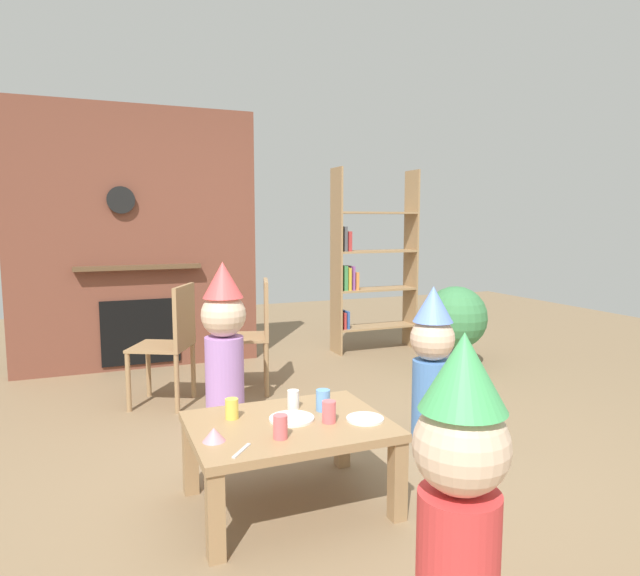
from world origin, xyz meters
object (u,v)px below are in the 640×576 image
Objects in this scene: paper_cup_near_left at (280,427)px; paper_cup_near_right at (329,412)px; coffee_table at (289,435)px; child_by_the_chairs at (224,338)px; paper_cup_far_left at (293,399)px; dining_chair_left at (173,337)px; paper_cup_far_right at (232,409)px; birthday_cake_slice at (214,434)px; bookshelf at (369,267)px; paper_plate_rear at (365,419)px; child_with_cone_hat at (460,495)px; dining_chair_middle at (255,328)px; child_in_pink at (432,361)px; paper_cup_center at (323,400)px; paper_plate_front at (292,419)px; potted_plant_tall at (455,320)px.

paper_cup_near_right is (0.27, 0.10, -0.00)m from paper_cup_near_left.
coffee_table is 0.85× the size of child_by_the_chairs.
paper_cup_far_left is 1.61m from dining_chair_left.
paper_cup_far_right is 0.28m from birthday_cake_slice.
paper_cup_far_right is (-0.24, 0.15, 0.12)m from coffee_table.
paper_plate_rear is (-1.50, -2.89, -0.46)m from bookshelf.
coffee_table is 9.38× the size of paper_cup_far_right.
bookshelf reaches higher than birthday_cake_slice.
child_by_the_chairs is at bearing -3.47° from child_with_cone_hat.
child_in_pink is at bearing 131.60° from dining_chair_middle.
child_with_cone_hat reaches higher than child_in_pink.
bookshelf is 17.99× the size of paper_cup_near_left.
dining_chair_middle is (0.35, 1.85, 0.16)m from coffee_table.
child_in_pink is at bearing 19.90° from paper_cup_center.
child_by_the_chairs reaches higher than paper_cup_center.
paper_cup_near_left is 1.07× the size of paper_cup_far_right.
paper_cup_far_right is 0.45× the size of paper_plate_front.
paper_cup_center is at bearing 18.99° from paper_plate_front.
potted_plant_tall is at bearing 102.91° from child_by_the_chairs.
paper_plate_front is at bearing -1.30° from child_with_cone_hat.
paper_cup_near_left is 1.92m from dining_chair_left.
bookshelf is at bearing 62.61° from paper_plate_rear.
paper_cup_near_left is at bearing -139.58° from potted_plant_tall.
paper_cup_near_right reaches higher than coffee_table.
paper_cup_far_right is 0.09× the size of child_by_the_chairs.
paper_plate_front is 1.21× the size of paper_plate_rear.
paper_cup_far_right is at bearing 86.50° from dining_chair_middle.
bookshelf is 3.56m from paper_cup_near_left.
child_with_cone_hat is 1.07× the size of child_in_pink.
dining_chair_left reaches higher than coffee_table.
child_with_cone_hat is (0.16, -1.12, 0.20)m from coffee_table.
paper_cup_center is at bearing -7.36° from paper_cup_far_right.
paper_plate_rear is at bearing 8.14° from paper_cup_near_left.
dining_chair_middle reaches higher than potted_plant_tall.
paper_cup_center is 1.76m from dining_chair_middle.
paper_cup_far_left reaches higher than paper_plate_front.
bookshelf reaches higher than paper_cup_near_right.
paper_cup_far_left is (0.09, 0.18, 0.11)m from coffee_table.
birthday_cake_slice is (-0.46, -0.27, -0.02)m from paper_cup_far_left.
paper_cup_far_right is 0.10× the size of child_in_pink.
paper_cup_far_left is at bearing 67.98° from paper_plate_front.
paper_cup_far_left is at bearing 132.25° from paper_plate_rear.
paper_plate_front is at bearing 46.17° from coffee_table.
dining_chair_middle is (0.13, 1.76, 0.04)m from paper_cup_center.
dining_chair_middle reaches higher than paper_cup_center.
bookshelf is 2.05× the size of coffee_table.
paper_cup_far_left is (-1.76, -2.60, -0.42)m from bookshelf.
potted_plant_tall reaches higher than paper_cup_far_right.
paper_cup_near_right is at bearing -32.90° from paper_plate_front.
paper_cup_far_left is 1.30m from child_with_cone_hat.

